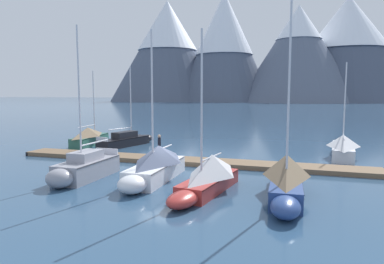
# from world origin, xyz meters

# --- Properties ---
(ground_plane) EXTENTS (700.00, 700.00, 0.00)m
(ground_plane) POSITION_xyz_m (0.00, 0.00, 0.00)
(ground_plane) COLOR #2D4C6B
(mountain_west_summit) EXTENTS (72.54, 72.54, 62.76)m
(mountain_west_summit) POSITION_xyz_m (-74.19, 193.09, 33.22)
(mountain_west_summit) COLOR #4C566B
(mountain_west_summit) RESTS_ON ground
(mountain_central_massif) EXTENTS (57.50, 57.50, 63.76)m
(mountain_central_massif) POSITION_xyz_m (-37.00, 190.12, 34.18)
(mountain_central_massif) COLOR #4C566B
(mountain_central_massif) RESTS_ON ground
(mountain_shoulder_ridge) EXTENTS (68.13, 68.13, 53.90)m
(mountain_shoulder_ridge) POSITION_xyz_m (5.34, 190.86, 27.75)
(mountain_shoulder_ridge) COLOR slate
(mountain_shoulder_ridge) RESTS_ON ground
(mountain_east_summit) EXTENTS (88.09, 88.09, 61.94)m
(mountain_east_summit) POSITION_xyz_m (33.03, 211.79, 32.88)
(mountain_east_summit) COLOR #424C60
(mountain_east_summit) RESTS_ON ground
(dock) EXTENTS (25.73, 2.38, 0.30)m
(dock) POSITION_xyz_m (0.00, 4.00, 0.15)
(dock) COLOR brown
(dock) RESTS_ON ground
(sailboat_nearest_berth) EXTENTS (2.18, 6.41, 7.07)m
(sailboat_nearest_berth) POSITION_xyz_m (-11.20, 9.45, 0.85)
(sailboat_nearest_berth) COLOR #336B56
(sailboat_nearest_berth) RESTS_ON ground
(sailboat_second_berth) EXTENTS (2.99, 7.10, 7.44)m
(sailboat_second_berth) POSITION_xyz_m (-7.69, 10.33, 0.54)
(sailboat_second_berth) COLOR black
(sailboat_second_berth) RESTS_ON ground
(sailboat_mid_dock_port) EXTENTS (1.81, 5.40, 8.64)m
(sailboat_mid_dock_port) POSITION_xyz_m (-3.96, -2.27, 0.67)
(sailboat_mid_dock_port) COLOR #93939E
(sailboat_mid_dock_port) RESTS_ON ground
(sailboat_mid_dock_starboard) EXTENTS (1.98, 6.56, 8.34)m
(sailboat_mid_dock_starboard) POSITION_xyz_m (0.04, -1.24, 0.91)
(sailboat_mid_dock_starboard) COLOR white
(sailboat_mid_dock_starboard) RESTS_ON ground
(sailboat_far_berth) EXTENTS (2.40, 6.52, 7.89)m
(sailboat_far_berth) POSITION_xyz_m (3.49, -2.62, 0.84)
(sailboat_far_berth) COLOR #B2332D
(sailboat_far_berth) RESTS_ON ground
(sailboat_outer_slip) EXTENTS (1.81, 7.15, 8.95)m
(sailboat_outer_slip) POSITION_xyz_m (7.28, -2.26, 0.92)
(sailboat_outer_slip) COLOR navy
(sailboat_outer_slip) RESTS_ON ground
(sailboat_end_of_dock) EXTENTS (2.16, 7.27, 7.31)m
(sailboat_end_of_dock) POSITION_xyz_m (11.06, 9.95, 0.85)
(sailboat_end_of_dock) COLOR silver
(sailboat_end_of_dock) RESTS_ON ground
(person_on_dock) EXTENTS (0.35, 0.55, 1.69)m
(person_on_dock) POSITION_xyz_m (-1.77, 3.78, 1.26)
(person_on_dock) COLOR #232328
(person_on_dock) RESTS_ON dock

